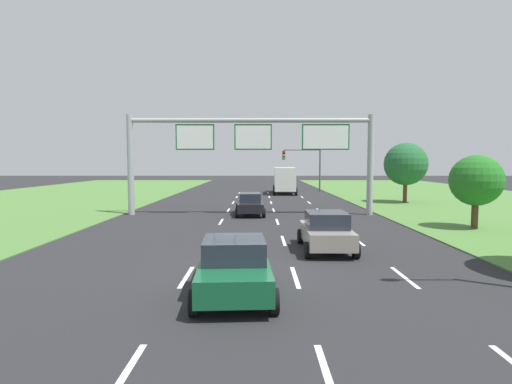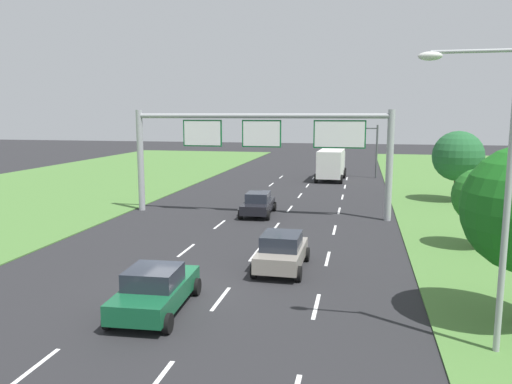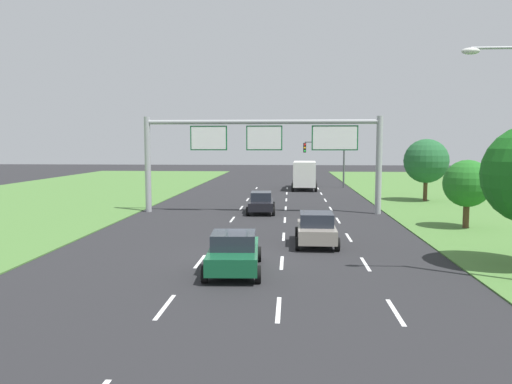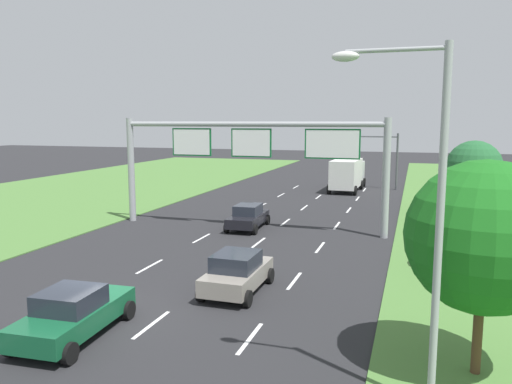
{
  "view_description": "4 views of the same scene",
  "coord_description": "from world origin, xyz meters",
  "views": [
    {
      "loc": [
        0.56,
        -12.58,
        3.66
      ],
      "look_at": [
        0.4,
        15.3,
        1.61
      ],
      "focal_mm": 28.0,
      "sensor_mm": 36.0,
      "label": 1
    },
    {
      "loc": [
        6.63,
        -16.85,
        6.71
      ],
      "look_at": [
        -0.34,
        16.16,
        1.43
      ],
      "focal_mm": 35.0,
      "sensor_mm": 36.0,
      "label": 2
    },
    {
      "loc": [
        2.08,
        -20.74,
        5.0
      ],
      "look_at": [
        -0.26,
        13.32,
        1.72
      ],
      "focal_mm": 35.0,
      "sensor_mm": 36.0,
      "label": 3
    },
    {
      "loc": [
        9.98,
        -14.15,
        6.79
      ],
      "look_at": [
        -0.57,
        18.75,
        1.87
      ],
      "focal_mm": 35.0,
      "sensor_mm": 36.0,
      "label": 4
    }
  ],
  "objects": [
    {
      "name": "lane_dashes_slip",
      "position": [
        5.25,
        9.0,
        0.0
      ],
      "size": [
        0.14,
        56.4,
        0.01
      ],
      "color": "white",
      "rests_on": "ground_plane"
    },
    {
      "name": "car_lead_silver",
      "position": [
        3.39,
        3.93,
        0.82
      ],
      "size": [
        2.1,
        4.02,
        1.63
      ],
      "rotation": [
        0.0,
        0.0,
        -0.01
      ],
      "color": "gray",
      "rests_on": "ground_plane"
    },
    {
      "name": "car_mid_lane",
      "position": [
        -0.03,
        15.37,
        0.77
      ],
      "size": [
        2.16,
        4.26,
        1.54
      ],
      "rotation": [
        0.0,
        0.0,
        0.04
      ],
      "color": "black",
      "rests_on": "ground_plane"
    },
    {
      "name": "lane_dashes_inner_right",
      "position": [
        1.75,
        9.0,
        0.0
      ],
      "size": [
        0.14,
        56.4,
        0.01
      ],
      "color": "white",
      "rests_on": "ground_plane"
    },
    {
      "name": "sign_gantry",
      "position": [
        0.27,
        15.38,
        4.93
      ],
      "size": [
        17.24,
        0.44,
        7.0
      ],
      "color": "#9EA0A5",
      "rests_on": "ground_plane"
    },
    {
      "name": "roadside_tree_mid",
      "position": [
        12.5,
        9.3,
        2.68
      ],
      "size": [
        2.78,
        2.78,
        4.1
      ],
      "color": "#513823",
      "rests_on": "ground_plane"
    },
    {
      "name": "box_truck",
      "position": [
        3.69,
        35.02,
        1.69
      ],
      "size": [
        2.87,
        7.85,
        3.1
      ],
      "rotation": [
        0.0,
        0.0,
        -0.03
      ],
      "color": "silver",
      "rests_on": "ground_plane"
    },
    {
      "name": "ground_plane",
      "position": [
        0.0,
        0.0,
        0.0
      ],
      "size": [
        200.0,
        200.0,
        0.0
      ],
      "primitive_type": "plane",
      "color": "#262628"
    },
    {
      "name": "car_near_red",
      "position": [
        -0.11,
        -1.58,
        0.78
      ],
      "size": [
        2.37,
        4.55,
        1.58
      ],
      "rotation": [
        0.0,
        0.0,
        0.06
      ],
      "color": "#145633",
      "rests_on": "ground_plane"
    },
    {
      "name": "roadside_tree_far",
      "position": [
        13.89,
        23.55,
        3.54
      ],
      "size": [
        3.83,
        3.83,
        5.47
      ],
      "color": "#513823",
      "rests_on": "ground_plane"
    },
    {
      "name": "traffic_light_mast",
      "position": [
        6.29,
        37.05,
        3.87
      ],
      "size": [
        4.76,
        0.49,
        5.6
      ],
      "color": "#47494F",
      "rests_on": "ground_plane"
    },
    {
      "name": "lane_dashes_inner_left",
      "position": [
        -1.75,
        9.0,
        0.0
      ],
      "size": [
        0.14,
        56.4,
        0.01
      ],
      "color": "white",
      "rests_on": "ground_plane"
    }
  ]
}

